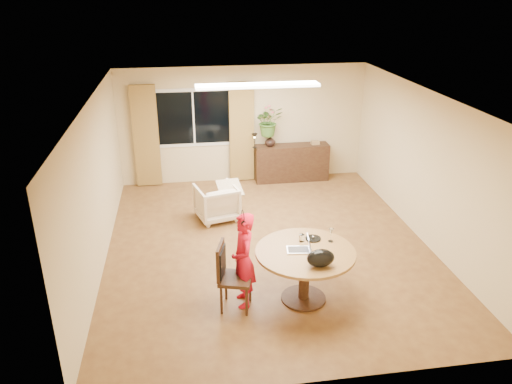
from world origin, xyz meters
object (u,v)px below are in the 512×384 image
Objects in this scene: armchair at (217,202)px; dining_chair at (236,277)px; sideboard at (292,163)px; dining_table at (305,261)px; child at (243,260)px.

dining_chair is at bearing 76.07° from armchair.
sideboard is at bearing -151.01° from armchair.
dining_table is at bearing 18.58° from dining_chair.
dining_chair is 5.04m from sideboard.
dining_table is 1.42× the size of dining_chair.
dining_table is 1.00× the size of child.
sideboard is at bearing 84.74° from dining_chair.
armchair is at bearing -136.36° from sideboard.
dining_chair is 0.71× the size of child.
armchair is (-1.02, 2.86, -0.28)m from dining_table.
dining_table is at bearing 83.41° from child.
sideboard reaches higher than armchair.
dining_chair is (-0.99, -0.04, -0.13)m from dining_table.
child is 2.84m from armchair.
child is 1.85× the size of armchair.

